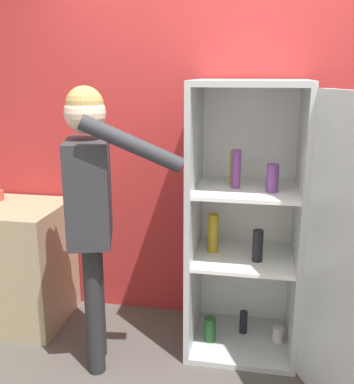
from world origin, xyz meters
TOP-DOWN VIEW (x-y plane):
  - wall_back at (0.00, 0.98)m, footprint 7.00×0.06m
  - refrigerator at (0.30, 0.52)m, footprint 1.03×1.26m
  - person at (-0.70, 0.23)m, footprint 0.75×0.54m
  - counter at (-1.51, 0.62)m, footprint 0.79×0.61m

SIDE VIEW (x-z plane):
  - counter at x=-1.51m, z-range 0.00..0.89m
  - refrigerator at x=0.30m, z-range -0.01..1.75m
  - person at x=-0.70m, z-range 0.25..1.98m
  - wall_back at x=0.00m, z-range 0.00..2.55m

